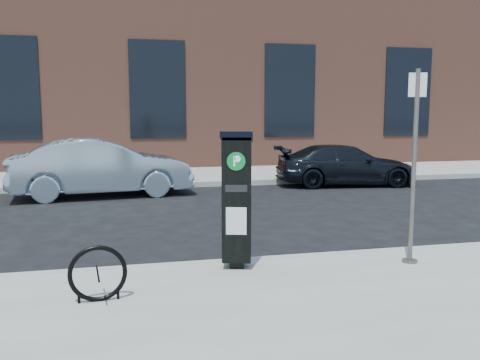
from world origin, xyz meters
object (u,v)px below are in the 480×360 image
object	(u,v)px
car_silver	(102,167)
bike_rack	(98,274)
sign_pole	(414,168)
car_dark	(346,165)
parking_kiosk	(237,198)

from	to	relation	value
car_silver	bike_rack	bearing A→B (deg)	175.72
sign_pole	car_dark	distance (m)	8.57
bike_rack	car_dark	xyz separation A→B (m)	(6.84, 8.62, 0.15)
parking_kiosk	car_silver	bearing A→B (deg)	120.43
parking_kiosk	bike_rack	xyz separation A→B (m)	(-1.74, -0.87, -0.62)
sign_pole	car_dark	bearing A→B (deg)	95.10
sign_pole	car_dark	xyz separation A→B (m)	(2.75, 8.07, -0.83)
sign_pole	bike_rack	xyz separation A→B (m)	(-4.09, -0.55, -0.99)
bike_rack	car_dark	distance (m)	11.00
parking_kiosk	sign_pole	xyz separation A→B (m)	(2.36, -0.32, 0.37)
sign_pole	bike_rack	distance (m)	4.25
car_silver	sign_pole	bearing A→B (deg)	-156.36
parking_kiosk	car_dark	xyz separation A→B (m)	(5.11, 7.75, -0.46)
bike_rack	car_dark	world-z (taller)	car_dark
bike_rack	car_silver	world-z (taller)	car_silver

